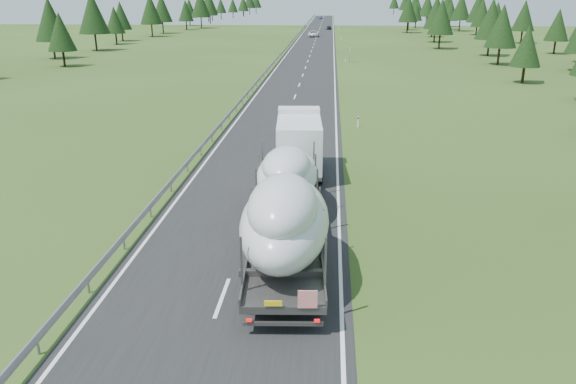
# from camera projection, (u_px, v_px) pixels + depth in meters

# --- Properties ---
(ground) EXTENTS (400.00, 400.00, 0.00)m
(ground) POSITION_uv_depth(u_px,v_px,m) (222.00, 298.00, 21.70)
(ground) COLOR #2B4416
(ground) RESTS_ON ground
(road_surface) EXTENTS (10.00, 400.00, 0.02)m
(road_surface) POSITION_uv_depth(u_px,v_px,m) (312.00, 51.00, 115.71)
(road_surface) COLOR black
(road_surface) RESTS_ON ground
(guardrail) EXTENTS (0.10, 400.00, 0.76)m
(guardrail) POSITION_uv_depth(u_px,v_px,m) (286.00, 48.00, 115.83)
(guardrail) COLOR slate
(guardrail) RESTS_ON ground
(marker_posts) EXTENTS (0.13, 350.08, 1.00)m
(marker_posts) POSITION_uv_depth(u_px,v_px,m) (340.00, 32.00, 166.79)
(marker_posts) COLOR silver
(marker_posts) RESTS_ON ground
(highway_sign) EXTENTS (0.08, 0.90, 2.60)m
(highway_sign) POSITION_uv_depth(u_px,v_px,m) (350.00, 52.00, 95.80)
(highway_sign) COLOR slate
(highway_sign) RESTS_ON ground
(tree_line_right) EXTENTS (27.73, 360.47, 12.32)m
(tree_line_right) POSITION_uv_depth(u_px,v_px,m) (479.00, 12.00, 138.38)
(tree_line_right) COLOR black
(tree_line_right) RESTS_ON ground
(tree_line_left) EXTENTS (14.79, 360.69, 12.64)m
(tree_line_left) POSITION_uv_depth(u_px,v_px,m) (170.00, 9.00, 165.31)
(tree_line_left) COLOR black
(tree_line_left) RESTS_ON ground
(boat_truck) EXTENTS (3.97, 21.41, 4.66)m
(boat_truck) POSITION_uv_depth(u_px,v_px,m) (289.00, 184.00, 27.19)
(boat_truck) COLOR silver
(boat_truck) RESTS_ON ground
(distant_van) EXTENTS (2.88, 5.97, 1.64)m
(distant_van) POSITION_uv_depth(u_px,v_px,m) (313.00, 34.00, 153.42)
(distant_van) COLOR silver
(distant_van) RESTS_ON ground
(distant_car_dark) EXTENTS (1.64, 3.94, 1.34)m
(distant_car_dark) POSITION_uv_depth(u_px,v_px,m) (329.00, 27.00, 185.32)
(distant_car_dark) COLOR black
(distant_car_dark) RESTS_ON ground
(distant_car_blue) EXTENTS (1.69, 4.29, 1.39)m
(distant_car_blue) POSITION_uv_depth(u_px,v_px,m) (320.00, 17.00, 262.97)
(distant_car_blue) COLOR #16223F
(distant_car_blue) RESTS_ON ground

